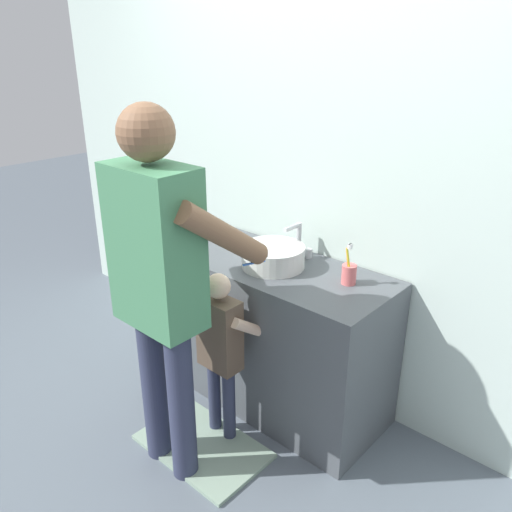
{
  "coord_description": "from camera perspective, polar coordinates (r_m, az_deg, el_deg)",
  "views": [
    {
      "loc": [
        1.54,
        -1.56,
        1.89
      ],
      "look_at": [
        0.0,
        0.15,
        0.92
      ],
      "focal_mm": 36.1,
      "sensor_mm": 36.0,
      "label": 1
    }
  ],
  "objects": [
    {
      "name": "sink_basin",
      "position": [
        2.61,
        1.91,
        0.01
      ],
      "size": [
        0.32,
        0.32,
        0.11
      ],
      "color": "silver",
      "rests_on": "vanity_cabinet"
    },
    {
      "name": "adult_parent",
      "position": [
        2.16,
        -10.53,
        -1.6
      ],
      "size": [
        0.52,
        0.55,
        1.69
      ],
      "color": "#2D334C",
      "rests_on": "ground"
    },
    {
      "name": "back_wall",
      "position": [
        2.73,
        6.74,
        11.19
      ],
      "size": [
        4.4,
        0.08,
        2.7
      ],
      "color": "silver",
      "rests_on": "ground"
    },
    {
      "name": "ground_plane",
      "position": [
        2.9,
        -2.08,
        -17.94
      ],
      "size": [
        14.0,
        14.0,
        0.0
      ],
      "primitive_type": "plane",
      "color": "slate"
    },
    {
      "name": "child_toddler",
      "position": [
        2.52,
        -3.88,
        -9.59
      ],
      "size": [
        0.28,
        0.28,
        0.91
      ],
      "color": "#2D334C",
      "rests_on": "ground"
    },
    {
      "name": "toothbrush_cup",
      "position": [
        2.46,
        10.26,
        -1.88
      ],
      "size": [
        0.07,
        0.07,
        0.21
      ],
      "color": "#D86666",
      "rests_on": "vanity_cabinet"
    },
    {
      "name": "faucet",
      "position": [
        2.74,
        4.6,
        1.68
      ],
      "size": [
        0.18,
        0.14,
        0.18
      ],
      "color": "#B7BABF",
      "rests_on": "vanity_cabinet"
    },
    {
      "name": "bath_mat",
      "position": [
        2.77,
        -5.91,
        -20.22
      ],
      "size": [
        0.64,
        0.4,
        0.02
      ],
      "primitive_type": "cube",
      "color": "gray",
      "rests_on": "ground"
    },
    {
      "name": "vanity_cabinet",
      "position": [
        2.84,
        2.05,
        -8.65
      ],
      "size": [
        1.25,
        0.54,
        0.83
      ],
      "primitive_type": "cube",
      "color": "#4C5156",
      "rests_on": "ground"
    }
  ]
}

